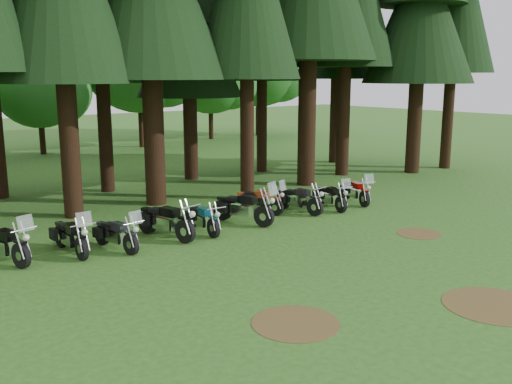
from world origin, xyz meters
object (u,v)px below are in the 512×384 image
motorcycle_1 (71,237)px  motorcycle_2 (116,235)px  motorcycle_3 (165,222)px  motorcycle_6 (258,201)px  motorcycle_9 (355,192)px  motorcycle_7 (298,200)px  motorcycle_8 (330,197)px  motorcycle_0 (4,245)px  motorcycle_5 (243,209)px  motorcycle_4 (202,219)px

motorcycle_1 → motorcycle_2: size_ratio=1.07×
motorcycle_3 → motorcycle_6: bearing=-3.3°
motorcycle_2 → motorcycle_9: 9.93m
motorcycle_6 → motorcycle_7: bearing=-54.4°
motorcycle_8 → motorcycle_3: bearing=-171.7°
motorcycle_0 → motorcycle_5: (7.45, -0.68, 0.03)m
motorcycle_3 → motorcycle_4: size_ratio=1.17×
motorcycle_0 → motorcycle_9: motorcycle_0 is taller
motorcycle_0 → motorcycle_6: motorcycle_0 is taller
motorcycle_4 → motorcycle_1: bearing=177.9°
motorcycle_8 → motorcycle_9: bearing=14.2°
motorcycle_0 → motorcycle_4: size_ratio=1.12×
motorcycle_2 → motorcycle_4: 2.92m
motorcycle_3 → motorcycle_7: bearing=-13.8°
motorcycle_0 → motorcycle_9: bearing=-20.6°
motorcycle_2 → motorcycle_3: size_ratio=0.86×
motorcycle_0 → motorcycle_4: (5.75, -0.76, -0.06)m
motorcycle_4 → motorcycle_9: size_ratio=0.99×
motorcycle_2 → motorcycle_8: size_ratio=1.00×
motorcycle_1 → motorcycle_3: bearing=-6.2°
motorcycle_1 → motorcycle_6: size_ratio=1.09×
motorcycle_5 → motorcycle_9: bearing=-20.7°
motorcycle_0 → motorcycle_7: 9.99m
motorcycle_2 → motorcycle_5: 4.62m
motorcycle_2 → motorcycle_1: bearing=148.7°
motorcycle_6 → motorcycle_7: 1.45m
motorcycle_3 → motorcycle_7: size_ratio=1.10×
motorcycle_6 → motorcycle_9: (4.01, -1.01, 0.00)m
motorcycle_1 → motorcycle_3: (2.85, -0.27, 0.04)m
motorcycle_0 → motorcycle_3: (4.54, -0.60, 0.02)m
motorcycle_9 → motorcycle_2: bearing=-162.8°
motorcycle_9 → motorcycle_0: bearing=-166.3°
motorcycle_5 → motorcycle_7: 2.52m
motorcycle_0 → motorcycle_2: bearing=-32.2°
motorcycle_4 → motorcycle_6: bearing=20.4°
motorcycle_5 → motorcycle_9: size_ratio=1.17×
motorcycle_7 → motorcycle_8: (1.34, -0.30, -0.01)m
motorcycle_4 → motorcycle_6: size_ratio=1.01×
motorcycle_3 → motorcycle_9: (8.23, -0.27, -0.06)m
motorcycle_4 → motorcycle_5: (1.70, 0.08, 0.09)m
motorcycle_0 → motorcycle_9: 12.79m
motorcycle_5 → motorcycle_1: bearing=158.0°
motorcycle_6 → motorcycle_5: bearing=-169.2°
motorcycle_3 → motorcycle_8: size_ratio=1.15×
motorcycle_4 → motorcycle_6: 3.13m
motorcycle_6 → motorcycle_7: size_ratio=0.93×
motorcycle_6 → motorcycle_0: bearing=159.6°
motorcycle_3 → motorcycle_4: (1.22, -0.16, -0.08)m
motorcycle_2 → motorcycle_9: bearing=-10.0°
motorcycle_0 → motorcycle_2: size_ratio=1.11×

